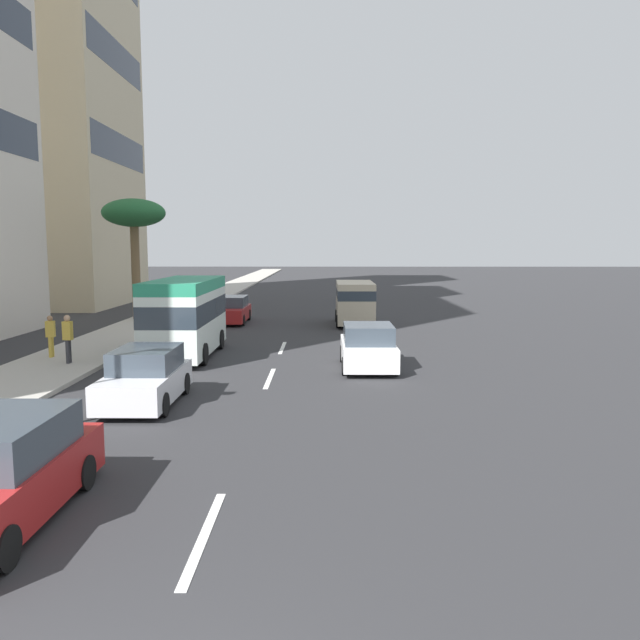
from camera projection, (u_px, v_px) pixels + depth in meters
The scene contains 13 objects.
ground_plane at pixel (293, 323), 35.95m from camera, with size 198.00×198.00×0.00m, color #2D2D30.
sidewalk_right at pixel (153, 322), 36.00m from camera, with size 162.00×3.61×0.15m, color #B2ADA3.
lane_stripe_near at pixel (204, 535), 9.61m from camera, with size 3.20×0.16×0.01m, color silver.
lane_stripe_mid at pixel (270, 378), 21.00m from camera, with size 3.20×0.16×0.01m, color silver.
lane_stripe_far at pixel (283, 348), 27.29m from camera, with size 3.20×0.16×0.01m, color silver.
car_lead at pixel (368, 348), 22.61m from camera, with size 4.01×1.95×1.63m.
car_second at pixel (232, 310), 36.13m from camera, with size 4.42×1.84×1.54m.
van_third at pixel (355, 300), 35.13m from camera, with size 4.76×2.17×2.42m.
minibus_fourth at pixel (186, 314), 24.98m from camera, with size 6.43×2.35×3.12m.
car_sixth at pixel (145, 378), 17.53m from camera, with size 4.08×1.86×1.58m.
pedestrian_near_lamp at pixel (51, 334), 24.10m from camera, with size 0.30×0.34×1.62m.
pedestrian_mid_block at pixel (68, 336), 22.83m from camera, with size 0.30×0.35×1.79m.
palm_tree at pixel (134, 216), 36.30m from camera, with size 3.64×3.64×7.04m.
Camera 1 is at (-4.16, -1.86, 4.45)m, focal length 34.95 mm.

